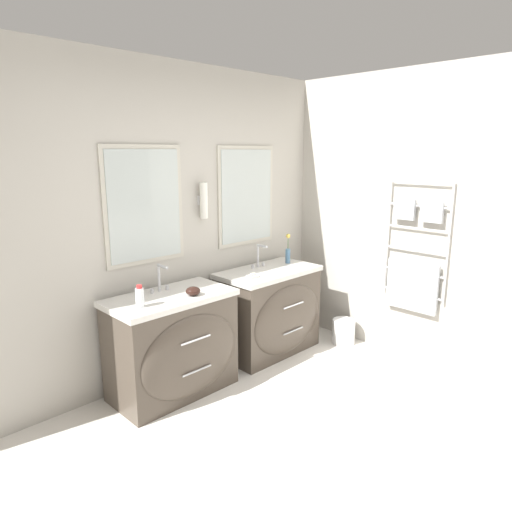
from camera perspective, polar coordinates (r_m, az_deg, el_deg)
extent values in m
plane|color=silver|center=(3.15, 15.12, -24.44)|extent=(16.00, 16.00, 0.00)
cube|color=#B2ADA3|center=(3.93, -9.75, 4.10)|extent=(4.83, 0.06, 2.60)
cube|color=#BCB7A8|center=(3.69, -13.77, 6.17)|extent=(0.70, 0.02, 0.93)
cube|color=#B2BCBA|center=(3.68, -13.68, 6.16)|extent=(0.63, 0.01, 0.86)
cube|color=#BCB7A8|center=(4.36, -1.21, 7.52)|extent=(0.70, 0.02, 0.93)
cube|color=#B2BCBA|center=(4.35, -1.12, 7.51)|extent=(0.63, 0.01, 0.86)
cylinder|color=white|center=(3.97, -6.55, 6.90)|extent=(0.07, 0.07, 0.30)
cube|color=silver|center=(4.00, -6.95, 6.94)|extent=(0.05, 0.02, 0.08)
cube|color=#B2ADA3|center=(4.43, 16.97, 4.70)|extent=(0.06, 3.96, 2.60)
cylinder|color=silver|center=(4.17, 22.91, 1.38)|extent=(0.02, 0.02, 1.06)
cylinder|color=silver|center=(4.41, 16.12, 2.47)|extent=(0.02, 0.02, 1.06)
cylinder|color=silver|center=(4.22, 19.93, 8.61)|extent=(0.02, 0.57, 0.02)
cylinder|color=silver|center=(4.24, 19.73, 5.92)|extent=(0.02, 0.57, 0.02)
cylinder|color=silver|center=(4.27, 19.52, 3.26)|extent=(0.02, 0.57, 0.02)
cylinder|color=silver|center=(4.30, 19.33, 0.64)|extent=(0.02, 0.57, 0.02)
cylinder|color=silver|center=(4.34, 19.13, -1.93)|extent=(0.02, 0.57, 0.02)
cylinder|color=silver|center=(4.40, 18.94, -4.45)|extent=(0.02, 0.57, 0.02)
cube|color=#B7BCC1|center=(4.36, 18.91, -3.57)|extent=(0.04, 0.48, 0.45)
cube|color=#B7BCC1|center=(4.18, 21.12, 5.16)|extent=(0.04, 0.19, 0.18)
cube|color=#B7BCC1|center=(4.28, 18.07, 5.56)|extent=(0.04, 0.19, 0.18)
cube|color=#4C4238|center=(3.74, -10.46, -11.08)|extent=(0.95, 0.51, 0.77)
ellipsoid|color=#4C4238|center=(3.55, -8.08, -12.34)|extent=(0.87, 0.11, 0.64)
cube|color=silver|center=(3.59, -10.72, -5.15)|extent=(0.98, 0.53, 0.04)
ellipsoid|color=white|center=(3.58, -10.47, -5.70)|extent=(0.45, 0.39, 0.10)
cylinder|color=silver|center=(3.43, -7.49, -10.37)|extent=(0.26, 0.01, 0.01)
cylinder|color=silver|center=(3.54, -7.37, -14.03)|extent=(0.26, 0.01, 0.01)
cube|color=#4C4238|center=(4.40, 1.53, -7.11)|extent=(0.95, 0.51, 0.77)
ellipsoid|color=#4C4238|center=(4.24, 4.03, -7.92)|extent=(0.87, 0.11, 0.64)
cube|color=silver|center=(4.28, 1.57, -1.99)|extent=(0.98, 0.53, 0.04)
ellipsoid|color=white|center=(4.27, 1.81, -2.44)|extent=(0.45, 0.39, 0.10)
cylinder|color=silver|center=(4.15, 4.75, -6.16)|extent=(0.26, 0.01, 0.01)
cylinder|color=silver|center=(4.23, 4.69, -9.31)|extent=(0.26, 0.01, 0.01)
cylinder|color=silver|center=(3.66, -12.04, -2.66)|extent=(0.02, 0.02, 0.22)
cylinder|color=silver|center=(3.59, -11.58, -1.30)|extent=(0.02, 0.12, 0.02)
cylinder|color=silver|center=(3.66, -12.89, -4.27)|extent=(0.03, 0.03, 0.04)
cylinder|color=silver|center=(3.73, -11.07, -3.85)|extent=(0.03, 0.03, 0.04)
cylinder|color=silver|center=(4.34, 0.24, 0.05)|extent=(0.02, 0.02, 0.22)
cylinder|color=silver|center=(4.28, 0.83, 1.23)|extent=(0.02, 0.12, 0.02)
cylinder|color=silver|center=(4.31, -0.41, -1.31)|extent=(0.03, 0.03, 0.04)
cylinder|color=silver|center=(4.41, 0.89, -0.99)|extent=(0.03, 0.03, 0.04)
cylinder|color=silver|center=(3.34, -14.32, -5.08)|extent=(0.06, 0.06, 0.14)
cylinder|color=red|center=(3.31, -14.40, -3.73)|extent=(0.04, 0.04, 0.02)
ellipsoid|color=black|center=(3.54, -7.88, -4.36)|extent=(0.11, 0.11, 0.07)
cylinder|color=teal|center=(4.51, 4.00, 0.00)|extent=(0.05, 0.05, 0.14)
cylinder|color=#477238|center=(4.49, 4.03, 1.70)|extent=(0.01, 0.01, 0.13)
sphere|color=#E5BF47|center=(4.47, 4.04, 2.51)|extent=(0.04, 0.04, 0.04)
cube|color=white|center=(4.00, -0.38, -2.55)|extent=(0.10, 0.07, 0.02)
ellipsoid|color=#F2E5CC|center=(3.99, -0.38, -2.24)|extent=(0.06, 0.04, 0.02)
cylinder|color=silver|center=(4.74, 10.89, -9.24)|extent=(0.23, 0.23, 0.24)
torus|color=silver|center=(4.70, 10.95, -7.93)|extent=(0.23, 0.23, 0.01)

